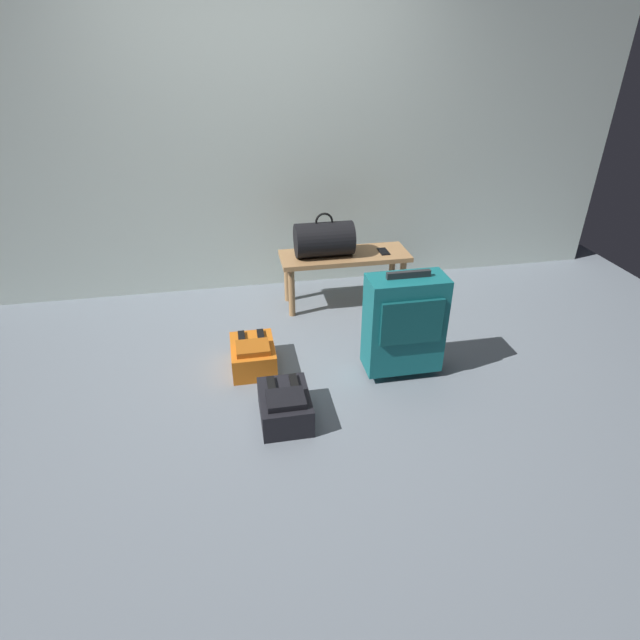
{
  "coord_description": "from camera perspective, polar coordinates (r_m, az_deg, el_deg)",
  "views": [
    {
      "loc": [
        -0.29,
        -2.5,
        1.93
      ],
      "look_at": [
        0.26,
        0.4,
        0.25
      ],
      "focal_mm": 28.53,
      "sensor_mm": 36.0,
      "label": 1
    }
  ],
  "objects": [
    {
      "name": "back_wall",
      "position": [
        4.15,
        -7.1,
        22.08
      ],
      "size": [
        6.0,
        0.1,
        2.8
      ],
      "primitive_type": "cube",
      "color": "silver",
      "rests_on": "ground"
    },
    {
      "name": "suitcase_upright_teal",
      "position": [
        3.18,
        9.42,
        -0.35
      ],
      "size": [
        0.48,
        0.26,
        0.71
      ],
      "color": "#14666B",
      "rests_on": "ground"
    },
    {
      "name": "backpack_orange",
      "position": [
        3.35,
        -7.52,
        -3.92
      ],
      "size": [
        0.28,
        0.38,
        0.21
      ],
      "color": "orange",
      "rests_on": "ground"
    },
    {
      "name": "cell_phone",
      "position": [
        4.04,
        7.13,
        7.64
      ],
      "size": [
        0.07,
        0.14,
        0.01
      ],
      "color": "black",
      "rests_on": "bench"
    },
    {
      "name": "bench",
      "position": [
        4.01,
        2.76,
        6.53
      ],
      "size": [
        1.0,
        0.36,
        0.43
      ],
      "color": "#A87A4C",
      "rests_on": "ground"
    },
    {
      "name": "duffel_bag_black",
      "position": [
        3.9,
        0.45,
        9.06
      ],
      "size": [
        0.44,
        0.26,
        0.34
      ],
      "color": "black",
      "rests_on": "bench"
    },
    {
      "name": "backpack_dark",
      "position": [
        2.91,
        -3.96,
        -9.56
      ],
      "size": [
        0.28,
        0.38,
        0.21
      ],
      "color": "black",
      "rests_on": "ground"
    },
    {
      "name": "ground_plane",
      "position": [
        3.17,
        -3.26,
        -7.88
      ],
      "size": [
        6.6,
        6.6,
        0.0
      ],
      "primitive_type": "plane",
      "color": "slate"
    }
  ]
}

